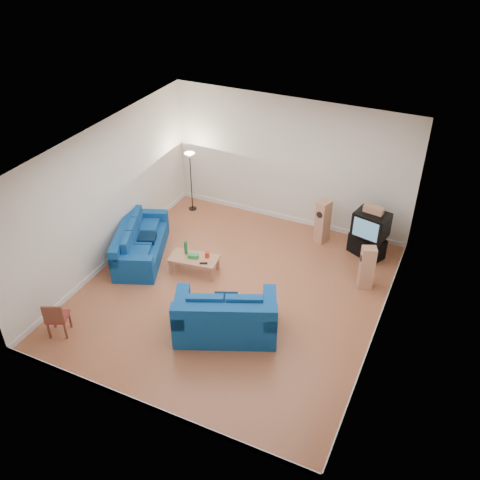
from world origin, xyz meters
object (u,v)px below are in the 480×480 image
at_px(tv_stand, 367,246).
at_px(television, 371,224).
at_px(sofa_loveseat, 225,319).
at_px(sofa_three_seat, 139,245).
at_px(coffee_table, 194,260).

height_order(tv_stand, television, television).
height_order(sofa_loveseat, television, television).
xyz_separation_m(sofa_three_seat, sofa_loveseat, (2.91, -1.45, 0.06)).
xyz_separation_m(sofa_loveseat, tv_stand, (1.78, 3.71, -0.12)).
bearing_deg(tv_stand, coffee_table, -118.73).
distance_m(sofa_loveseat, tv_stand, 4.12).
xyz_separation_m(sofa_loveseat, television, (1.81, 3.65, 0.50)).
bearing_deg(sofa_loveseat, television, 40.12).
distance_m(coffee_table, television, 3.99).
relative_size(sofa_three_seat, tv_stand, 2.91).
distance_m(sofa_three_seat, sofa_loveseat, 3.26).
distance_m(sofa_loveseat, television, 4.10).
bearing_deg(television, tv_stand, 128.92).
height_order(sofa_loveseat, tv_stand, sofa_loveseat).
xyz_separation_m(sofa_three_seat, tv_stand, (4.70, 2.26, -0.06)).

